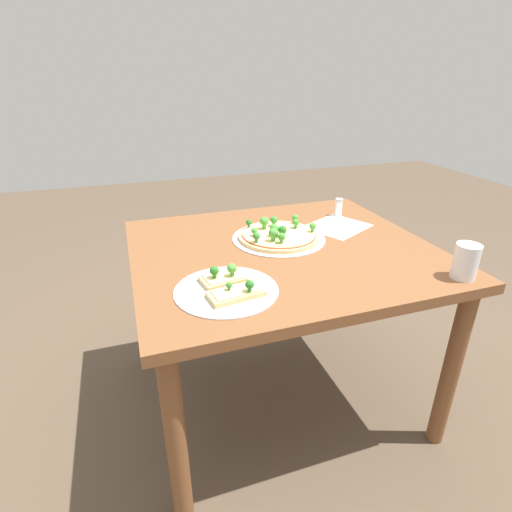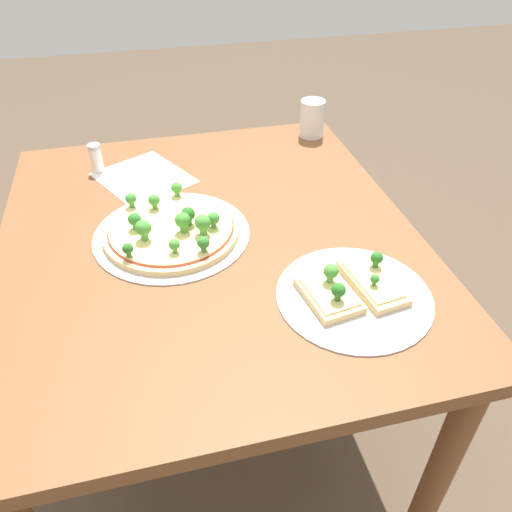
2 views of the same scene
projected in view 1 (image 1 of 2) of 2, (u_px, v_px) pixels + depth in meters
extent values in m
plane|color=brown|center=(279.00, 393.00, 1.76)|extent=(8.00, 8.00, 0.00)
cube|color=brown|center=(283.00, 252.00, 1.47)|extent=(1.08, 0.95, 0.04)
cylinder|color=brown|center=(176.00, 444.00, 1.13)|extent=(0.06, 0.06, 0.66)
cylinder|color=brown|center=(451.00, 370.00, 1.41)|extent=(0.06, 0.06, 0.66)
cylinder|color=brown|center=(150.00, 300.00, 1.84)|extent=(0.06, 0.06, 0.66)
cylinder|color=brown|center=(336.00, 270.00, 2.12)|extent=(0.06, 0.06, 0.66)
cylinder|color=silver|center=(279.00, 238.00, 1.54)|extent=(0.36, 0.36, 0.00)
cylinder|color=#DBB775|center=(279.00, 236.00, 1.54)|extent=(0.31, 0.31, 0.01)
cylinder|color=#A82D1E|center=(279.00, 234.00, 1.54)|extent=(0.29, 0.29, 0.00)
cylinder|color=#EFD684|center=(279.00, 233.00, 1.53)|extent=(0.28, 0.28, 0.00)
sphere|color=#479338|center=(273.00, 233.00, 1.45)|extent=(0.04, 0.04, 0.04)
cylinder|color=#51973E|center=(273.00, 239.00, 1.46)|extent=(0.02, 0.02, 0.02)
sphere|color=#3D8933|center=(296.00, 222.00, 1.57)|extent=(0.03, 0.03, 0.03)
cylinder|color=#488E3A|center=(296.00, 227.00, 1.58)|extent=(0.01, 0.01, 0.01)
sphere|color=#479338|center=(264.00, 221.00, 1.56)|extent=(0.04, 0.04, 0.04)
cylinder|color=#51973E|center=(264.00, 227.00, 1.57)|extent=(0.02, 0.02, 0.02)
sphere|color=#286B23|center=(282.00, 230.00, 1.49)|extent=(0.03, 0.03, 0.03)
cylinder|color=#37742D|center=(282.00, 235.00, 1.49)|extent=(0.01, 0.01, 0.01)
sphere|color=#479338|center=(313.00, 226.00, 1.53)|extent=(0.03, 0.03, 0.03)
cylinder|color=#51973E|center=(312.00, 230.00, 1.54)|extent=(0.01, 0.01, 0.01)
sphere|color=#337A2D|center=(274.00, 220.00, 1.59)|extent=(0.03, 0.03, 0.03)
cylinder|color=#3F8136|center=(274.00, 224.00, 1.60)|extent=(0.01, 0.01, 0.01)
sphere|color=#3D8933|center=(295.00, 218.00, 1.62)|extent=(0.03, 0.03, 0.03)
cylinder|color=#488E3A|center=(295.00, 222.00, 1.63)|extent=(0.01, 0.01, 0.01)
sphere|color=#479338|center=(275.00, 229.00, 1.49)|extent=(0.04, 0.04, 0.04)
cylinder|color=#51973E|center=(274.00, 234.00, 1.50)|extent=(0.02, 0.02, 0.02)
sphere|color=#286B23|center=(249.00, 222.00, 1.58)|extent=(0.02, 0.02, 0.02)
cylinder|color=#37742D|center=(249.00, 226.00, 1.59)|extent=(0.01, 0.01, 0.01)
sphere|color=#337A2D|center=(256.00, 236.00, 1.44)|extent=(0.03, 0.03, 0.03)
cylinder|color=#3F8136|center=(256.00, 241.00, 1.45)|extent=(0.01, 0.01, 0.01)
sphere|color=#3D8933|center=(282.00, 237.00, 1.43)|extent=(0.03, 0.03, 0.03)
cylinder|color=#488E3A|center=(281.00, 241.00, 1.44)|extent=(0.01, 0.01, 0.01)
sphere|color=#479338|center=(254.00, 231.00, 1.50)|extent=(0.02, 0.02, 0.02)
cylinder|color=#51973E|center=(254.00, 235.00, 1.50)|extent=(0.01, 0.01, 0.01)
cylinder|color=silver|center=(226.00, 290.00, 1.18)|extent=(0.31, 0.31, 0.00)
cube|color=#DBB775|center=(236.00, 294.00, 1.14)|extent=(0.17, 0.10, 0.02)
cube|color=#EFD684|center=(236.00, 291.00, 1.13)|extent=(0.14, 0.08, 0.00)
sphere|color=#286B23|center=(250.00, 285.00, 1.12)|extent=(0.03, 0.03, 0.03)
cylinder|color=#37742D|center=(250.00, 290.00, 1.12)|extent=(0.01, 0.01, 0.01)
sphere|color=#337A2D|center=(229.00, 285.00, 1.13)|extent=(0.02, 0.02, 0.02)
cylinder|color=#3F8136|center=(229.00, 289.00, 1.13)|extent=(0.01, 0.01, 0.01)
cube|color=#DBB775|center=(223.00, 279.00, 1.22)|extent=(0.15, 0.11, 0.02)
cube|color=#EFD684|center=(223.00, 276.00, 1.21)|extent=(0.12, 0.09, 0.00)
sphere|color=#479338|center=(232.00, 268.00, 1.20)|extent=(0.03, 0.03, 0.03)
cylinder|color=#51973E|center=(232.00, 274.00, 1.21)|extent=(0.01, 0.01, 0.01)
sphere|color=#286B23|center=(214.00, 271.00, 1.19)|extent=(0.03, 0.03, 0.03)
cylinder|color=#37742D|center=(215.00, 276.00, 1.20)|extent=(0.01, 0.01, 0.01)
cylinder|color=white|center=(466.00, 261.00, 1.23)|extent=(0.08, 0.08, 0.11)
cylinder|color=silver|center=(338.00, 209.00, 1.77)|extent=(0.03, 0.03, 0.07)
cylinder|color=#B2B2B7|center=(339.00, 200.00, 1.76)|extent=(0.03, 0.03, 0.01)
cube|color=silver|center=(337.00, 226.00, 1.66)|extent=(0.31, 0.29, 0.00)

